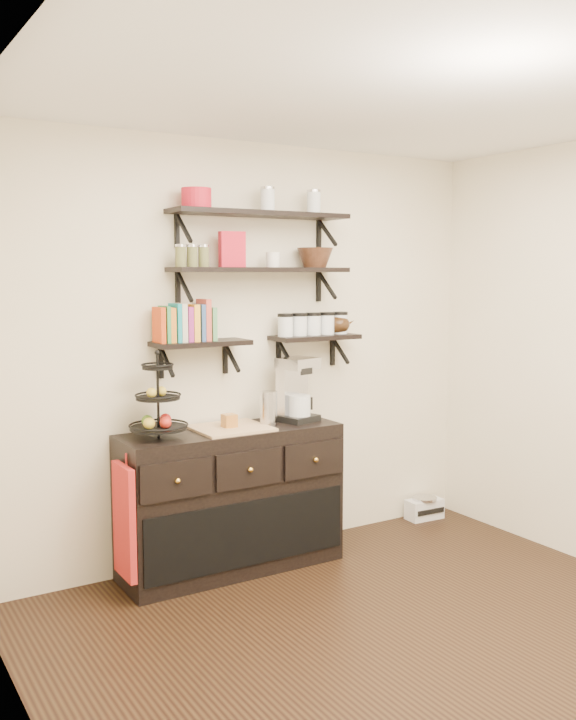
{
  "coord_description": "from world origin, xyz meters",
  "views": [
    {
      "loc": [
        -2.39,
        -2.63,
        1.87
      ],
      "look_at": [
        -0.08,
        1.15,
        1.36
      ],
      "focal_mm": 38.0,
      "sensor_mm": 36.0,
      "label": 1
    }
  ],
  "objects": [
    {
      "name": "floor",
      "position": [
        0.0,
        0.0,
        0.0
      ],
      "size": [
        3.5,
        3.5,
        0.0
      ],
      "primitive_type": "plane",
      "color": "black",
      "rests_on": "ground"
    },
    {
      "name": "ceiling",
      "position": [
        0.0,
        0.0,
        2.7
      ],
      "size": [
        3.5,
        3.5,
        0.02
      ],
      "primitive_type": "cube",
      "color": "white",
      "rests_on": "back_wall"
    },
    {
      "name": "back_wall",
      "position": [
        0.0,
        1.75,
        1.35
      ],
      "size": [
        3.5,
        0.02,
        2.7
      ],
      "primitive_type": "cube",
      "color": "white",
      "rests_on": "ground"
    },
    {
      "name": "left_wall",
      "position": [
        -1.75,
        0.0,
        1.35
      ],
      "size": [
        0.02,
        3.5,
        2.7
      ],
      "primitive_type": "cube",
      "color": "white",
      "rests_on": "ground"
    },
    {
      "name": "shelf_top",
      "position": [
        0.0,
        1.62,
        2.23
      ],
      "size": [
        1.2,
        0.27,
        0.23
      ],
      "color": "black",
      "rests_on": "back_wall"
    },
    {
      "name": "shelf_mid",
      "position": [
        0.0,
        1.62,
        1.88
      ],
      "size": [
        1.2,
        0.27,
        0.23
      ],
      "color": "black",
      "rests_on": "back_wall"
    },
    {
      "name": "shelf_low_left",
      "position": [
        -0.42,
        1.63,
        1.43
      ],
      "size": [
        0.6,
        0.25,
        0.23
      ],
      "color": "black",
      "rests_on": "back_wall"
    },
    {
      "name": "shelf_low_right",
      "position": [
        0.42,
        1.63,
        1.43
      ],
      "size": [
        0.6,
        0.25,
        0.23
      ],
      "color": "black",
      "rests_on": "back_wall"
    },
    {
      "name": "cookbooks",
      "position": [
        -0.51,
        1.63,
        1.56
      ],
      "size": [
        0.36,
        0.15,
        0.26
      ],
      "color": "#C53D12",
      "rests_on": "shelf_low_left"
    },
    {
      "name": "glass_canisters",
      "position": [
        0.41,
        1.63,
        1.51
      ],
      "size": [
        0.54,
        0.1,
        0.13
      ],
      "color": "silver",
      "rests_on": "shelf_low_right"
    },
    {
      "name": "sideboard",
      "position": [
        -0.28,
        1.51,
        0.45
      ],
      "size": [
        1.4,
        0.5,
        0.92
      ],
      "color": "black",
      "rests_on": "floor"
    },
    {
      "name": "fruit_stand",
      "position": [
        -0.75,
        1.52,
        1.07
      ],
      "size": [
        0.34,
        0.34,
        0.5
      ],
      "rotation": [
        0.0,
        0.0,
        -0.16
      ],
      "color": "black",
      "rests_on": "sideboard"
    },
    {
      "name": "candle",
      "position": [
        -0.29,
        1.51,
        0.96
      ],
      "size": [
        0.08,
        0.08,
        0.08
      ],
      "primitive_type": "cube",
      "color": "#A26325",
      "rests_on": "sideboard"
    },
    {
      "name": "coffee_maker",
      "position": [
        0.22,
        1.54,
        1.1
      ],
      "size": [
        0.27,
        0.27,
        0.42
      ],
      "rotation": [
        0.0,
        0.0,
        0.27
      ],
      "color": "black",
      "rests_on": "sideboard"
    },
    {
      "name": "thermal_carafe",
      "position": [
        -0.02,
        1.49,
        1.01
      ],
      "size": [
        0.11,
        0.11,
        0.22
      ],
      "primitive_type": "cylinder",
      "color": "silver",
      "rests_on": "sideboard"
    },
    {
      "name": "apron",
      "position": [
        -1.01,
        1.41,
        0.47
      ],
      "size": [
        0.04,
        0.28,
        0.65
      ],
      "primitive_type": "cube",
      "color": "#A22511",
      "rests_on": "sideboard"
    },
    {
      "name": "radio",
      "position": [
        1.43,
        1.63,
        0.08
      ],
      "size": [
        0.29,
        0.2,
        0.17
      ],
      "rotation": [
        0.0,
        0.0,
        -0.06
      ],
      "color": "silver",
      "rests_on": "floor"
    },
    {
      "name": "recipe_box",
      "position": [
        -0.2,
        1.61,
        2.01
      ],
      "size": [
        0.17,
        0.08,
        0.22
      ],
      "primitive_type": "cube",
      "rotation": [
        0.0,
        0.0,
        -0.11
      ],
      "color": "red",
      "rests_on": "shelf_mid"
    },
    {
      "name": "walnut_bowl",
      "position": [
        0.41,
        1.61,
        1.96
      ],
      "size": [
        0.24,
        0.24,
        0.13
      ],
      "primitive_type": null,
      "color": "black",
      "rests_on": "shelf_mid"
    },
    {
      "name": "ramekins",
      "position": [
        0.09,
        1.61,
        1.95
      ],
      "size": [
        0.09,
        0.09,
        0.1
      ],
      "primitive_type": "cylinder",
      "color": "white",
      "rests_on": "shelf_mid"
    },
    {
      "name": "teapot",
      "position": [
        0.62,
        1.63,
        1.52
      ],
      "size": [
        0.23,
        0.19,
        0.15
      ],
      "primitive_type": null,
      "rotation": [
        0.0,
        0.0,
        -0.24
      ],
      "color": "black",
      "rests_on": "shelf_low_right"
    },
    {
      "name": "red_pot",
      "position": [
        -0.44,
        1.61,
        2.31
      ],
      "size": [
        0.18,
        0.18,
        0.12
      ],
      "primitive_type": "cylinder",
      "color": "red",
      "rests_on": "shelf_top"
    }
  ]
}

